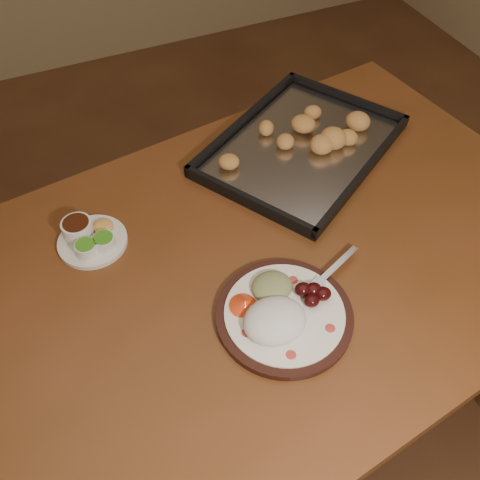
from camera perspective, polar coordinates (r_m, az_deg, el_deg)
name	(u,v)px	position (r m, az deg, el deg)	size (l,w,h in m)	color
ground	(237,351)	(1.85, -0.28, -11.79)	(4.00, 4.00, 0.00)	brown
dining_table	(243,293)	(1.19, 0.32, -5.64)	(1.62, 1.11, 0.75)	brown
dinner_plate	(281,313)	(1.02, 4.38, -7.75)	(0.34, 0.26, 0.06)	black
condiment_saucer	(89,238)	(1.18, -15.76, 0.25)	(0.15, 0.15, 0.05)	silver
baking_tray	(302,146)	(1.36, 6.58, 9.97)	(0.60, 0.56, 0.05)	black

